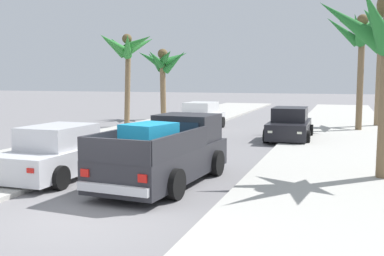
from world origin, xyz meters
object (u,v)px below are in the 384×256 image
object	(u,v)px
palm_tree_right_fore	(163,62)
palm_tree_right_back	(361,33)
car_right_near	(200,117)
palm_tree_left_mid	(382,42)
palm_tree_left_back	(126,49)
car_left_near	(60,153)
pickup_truck	(167,153)
car_left_mid	(290,125)

from	to	relation	value
palm_tree_right_fore	palm_tree_right_back	distance (m)	13.46
car_right_near	palm_tree_right_back	xyz separation A→B (m)	(8.47, 1.56, 4.55)
palm_tree_left_mid	palm_tree_left_back	size ratio (longest dim) A/B	1.11
palm_tree_left_mid	palm_tree_left_back	world-z (taller)	palm_tree_left_mid
car_left_near	palm_tree_right_fore	size ratio (longest dim) A/B	0.86
pickup_truck	car_left_near	bearing A→B (deg)	-173.39
palm_tree_right_back	car_left_mid	bearing A→B (deg)	-124.49
car_left_mid	car_right_near	bearing A→B (deg)	150.67
car_left_near	palm_tree_left_mid	size ratio (longest dim) A/B	0.69
car_right_near	palm_tree_left_back	world-z (taller)	palm_tree_left_back
pickup_truck	car_left_mid	bearing A→B (deg)	77.21
car_left_mid	palm_tree_left_back	world-z (taller)	palm_tree_left_back
palm_tree_left_mid	palm_tree_right_back	bearing A→B (deg)	-115.25
palm_tree_left_back	palm_tree_right_back	xyz separation A→B (m)	(13.15, 1.45, 0.62)
car_left_mid	palm_tree_right_fore	bearing A→B (deg)	139.65
pickup_truck	palm_tree_left_mid	world-z (taller)	palm_tree_left_mid
car_right_near	palm_tree_right_back	size ratio (longest dim) A/B	0.68
palm_tree_left_mid	palm_tree_left_back	xyz separation A→B (m)	(-14.37, -4.03, -0.35)
car_left_mid	palm_tree_left_mid	size ratio (longest dim) A/B	0.69
car_right_near	car_left_mid	bearing A→B (deg)	-29.33
palm_tree_right_fore	car_right_near	bearing A→B (deg)	-50.15
car_left_near	palm_tree_left_back	size ratio (longest dim) A/B	0.77
car_left_near	palm_tree_right_back	distance (m)	17.74
car_left_mid	palm_tree_left_mid	xyz separation A→B (m)	(4.35, 7.15, 4.28)
car_right_near	palm_tree_right_fore	xyz separation A→B (m)	(-4.41, 5.28, 3.29)
car_left_near	palm_tree_left_back	distance (m)	14.69
palm_tree_right_fore	palm_tree_left_back	distance (m)	5.21
car_right_near	palm_tree_left_back	size ratio (longest dim) A/B	0.77
palm_tree_left_back	palm_tree_right_fore	bearing A→B (deg)	86.95
car_right_near	palm_tree_right_back	distance (m)	9.74
car_left_near	car_right_near	world-z (taller)	same
pickup_truck	car_right_near	world-z (taller)	pickup_truck
pickup_truck	car_right_near	bearing A→B (deg)	103.43
car_left_near	palm_tree_left_mid	world-z (taller)	palm_tree_left_mid
car_left_near	palm_tree_right_back	xyz separation A→B (m)	(8.58, 14.85, 4.55)
car_right_near	palm_tree_right_fore	world-z (taller)	palm_tree_right_fore
palm_tree_right_fore	pickup_truck	bearing A→B (deg)	-67.62
palm_tree_right_fore	palm_tree_left_back	bearing A→B (deg)	-93.05
car_right_near	palm_tree_right_fore	size ratio (longest dim) A/B	0.87
pickup_truck	palm_tree_left_mid	xyz separation A→B (m)	(6.60, 17.06, 4.17)
palm_tree_left_mid	car_left_mid	bearing A→B (deg)	-121.34
palm_tree_left_back	palm_tree_right_back	distance (m)	13.24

